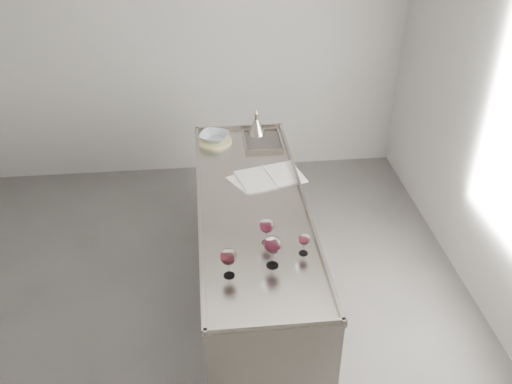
{
  "coord_description": "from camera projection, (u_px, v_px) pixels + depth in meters",
  "views": [
    {
      "loc": [
        0.18,
        -3.01,
        3.14
      ],
      "look_at": [
        0.53,
        0.32,
        1.02
      ],
      "focal_mm": 40.0,
      "sensor_mm": 36.0,
      "label": 1
    }
  ],
  "objects": [
    {
      "name": "notebook",
      "position": [
        270.0,
        177.0,
        4.28
      ],
      "size": [
        0.54,
        0.44,
        0.02
      ],
      "rotation": [
        0.0,
        0.0,
        0.26
      ],
      "color": "silver",
      "rests_on": "counter"
    },
    {
      "name": "trivet",
      "position": [
        214.0,
        141.0,
        4.77
      ],
      "size": [
        0.38,
        0.38,
        0.02
      ],
      "primitive_type": "cylinder",
      "rotation": [
        0.0,
        0.0,
        0.4
      ],
      "color": "#CCC084",
      "rests_on": "counter"
    },
    {
      "name": "ceramic_bowl",
      "position": [
        214.0,
        137.0,
        4.75
      ],
      "size": [
        0.31,
        0.31,
        0.06
      ],
      "primitive_type": "imported",
      "rotation": [
        0.0,
        0.0,
        -0.37
      ],
      "color": "#99ACB2",
      "rests_on": "trivet"
    },
    {
      "name": "wine_glass_left",
      "position": [
        229.0,
        257.0,
        3.27
      ],
      "size": [
        0.1,
        0.1,
        0.19
      ],
      "rotation": [
        0.0,
        0.0,
        -0.3
      ],
      "color": "white",
      "rests_on": "counter"
    },
    {
      "name": "loose_paper_top",
      "position": [
        247.0,
        182.0,
        4.23
      ],
      "size": [
        0.32,
        0.35,
        0.0
      ],
      "primitive_type": "cube",
      "rotation": [
        0.0,
        0.0,
        0.52
      ],
      "color": "white",
      "rests_on": "counter"
    },
    {
      "name": "room_shell",
      "position": [
        175.0,
        172.0,
        3.44
      ],
      "size": [
        4.54,
        5.04,
        2.84
      ],
      "color": "#4A4845",
      "rests_on": "ground"
    },
    {
      "name": "counter",
      "position": [
        253.0,
        256.0,
        4.24
      ],
      "size": [
        0.77,
        2.42,
        0.97
      ],
      "color": "gray",
      "rests_on": "ground"
    },
    {
      "name": "wine_glass_right",
      "position": [
        267.0,
        226.0,
        3.54
      ],
      "size": [
        0.09,
        0.09,
        0.18
      ],
      "rotation": [
        0.0,
        0.0,
        0.16
      ],
      "color": "white",
      "rests_on": "counter"
    },
    {
      "name": "wine_funnel",
      "position": [
        256.0,
        126.0,
        4.87
      ],
      "size": [
        0.16,
        0.16,
        0.23
      ],
      "rotation": [
        0.0,
        0.0,
        0.33
      ],
      "color": "#A39D91",
      "rests_on": "counter"
    },
    {
      "name": "wine_glass_small",
      "position": [
        304.0,
        240.0,
        3.46
      ],
      "size": [
        0.07,
        0.07,
        0.15
      ],
      "rotation": [
        0.0,
        0.0,
        -0.43
      ],
      "color": "white",
      "rests_on": "counter"
    },
    {
      "name": "wine_glass_middle",
      "position": [
        273.0,
        246.0,
        3.34
      ],
      "size": [
        0.11,
        0.11,
        0.21
      ],
      "rotation": [
        0.0,
        0.0,
        0.39
      ],
      "color": "white",
      "rests_on": "counter"
    }
  ]
}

